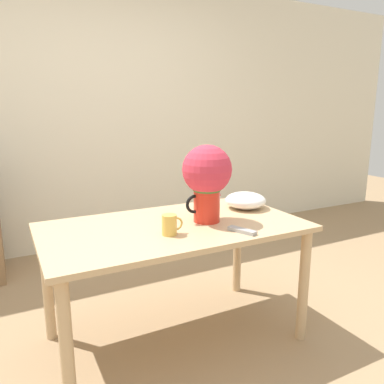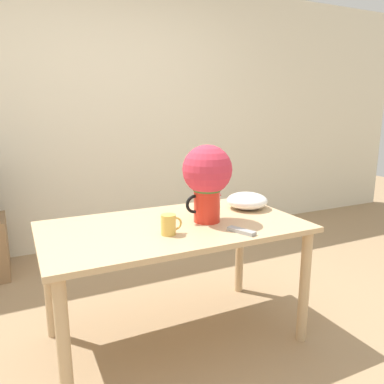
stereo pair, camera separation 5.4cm
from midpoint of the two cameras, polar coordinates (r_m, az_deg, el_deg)
ground_plane at (r=2.34m, az=-1.63°, el=-23.11°), size 12.00×12.00×0.00m
wall_back at (r=3.81m, az=-15.13°, el=11.17°), size 8.00×0.05×2.60m
table at (r=2.17m, az=-3.35°, el=-7.31°), size 1.47×0.82×0.72m
flower_vase at (r=2.13m, az=1.56°, el=2.36°), size 0.28×0.28×0.45m
coffee_mug at (r=1.96m, az=-4.23°, el=-4.97°), size 0.12×0.08×0.11m
white_bowl at (r=2.49m, az=7.53°, el=-1.26°), size 0.27×0.27×0.11m
remote_control at (r=2.01m, az=6.88°, el=-5.87°), size 0.10×0.17×0.02m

